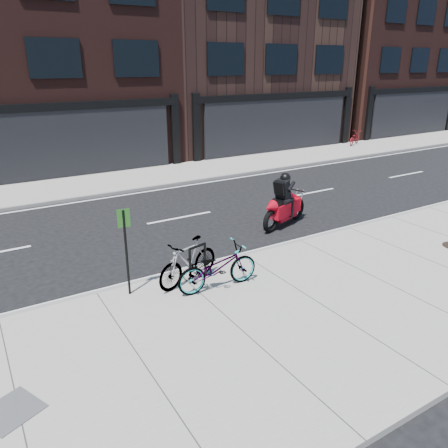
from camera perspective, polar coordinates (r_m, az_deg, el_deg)
ground at (r=13.44m, az=-2.07°, el=-1.60°), size 120.00×120.00×0.00m
sidewalk_near at (r=9.79m, az=12.64°, el=-10.56°), size 60.00×6.00×0.13m
sidewalk_far at (r=20.23m, az=-12.93°, el=5.61°), size 60.00×3.50×0.13m
building_center at (r=25.83m, az=-24.23°, el=23.64°), size 12.00×10.00×14.50m
building_mideast at (r=30.08m, az=1.13°, el=22.62°), size 12.00×10.00×12.50m
building_east at (r=37.88m, az=17.88°, el=21.62°), size 10.00×10.00×13.00m
bike_rack at (r=10.32m, az=-3.46°, el=-4.66°), size 0.52×0.18×0.90m
bicycle_front at (r=9.95m, az=-0.84°, el=-5.68°), size 2.00×0.78×1.04m
bicycle_rear at (r=10.21m, az=-4.69°, el=-4.89°), size 1.87×1.01×1.08m
motorcycle at (r=14.34m, az=8.17°, el=2.68°), size 2.29×1.09×1.78m
bicycle_far at (r=29.34m, az=16.65°, el=10.71°), size 1.72×1.23×0.86m
utility_grate at (r=7.75m, az=-26.00°, el=-21.05°), size 0.99×0.99×0.02m
sign_post at (r=9.65m, az=-12.70°, el=-2.64°), size 0.27×0.07×2.00m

